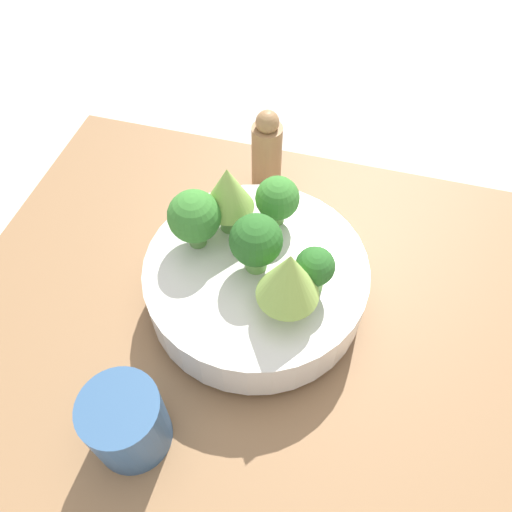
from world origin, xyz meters
The scene contains 11 objects.
ground_plane centered at (0.00, 0.00, 0.00)m, with size 6.00×6.00×0.00m, color beige.
table centered at (0.00, 0.00, 0.02)m, with size 0.84×0.64×0.04m.
bowl centered at (-0.03, 0.03, 0.08)m, with size 0.27×0.27×0.08m.
broccoli_floret_left centered at (-0.11, 0.04, 0.16)m, with size 0.06×0.06×0.08m.
romanesco_piece_near centered at (0.01, -0.02, 0.18)m, with size 0.07×0.07×0.10m.
broccoli_floret_center centered at (-0.03, 0.03, 0.16)m, with size 0.06×0.06×0.08m.
broccoli_floret_right centered at (0.04, 0.02, 0.15)m, with size 0.04×0.04×0.06m.
romanesco_piece_far centered at (-0.08, 0.08, 0.18)m, with size 0.06×0.06×0.10m.
broccoli_floret_back centered at (-0.03, 0.10, 0.16)m, with size 0.05×0.05×0.07m.
cup centered at (-0.12, -0.18, 0.09)m, with size 0.08×0.08×0.09m.
pepper_mill centered at (-0.07, 0.23, 0.10)m, with size 0.04×0.04×0.14m.
Camera 1 is at (0.06, -0.30, 0.60)m, focal length 35.00 mm.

